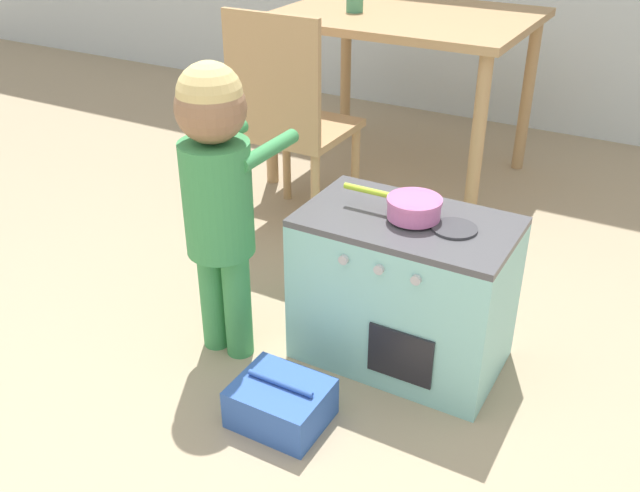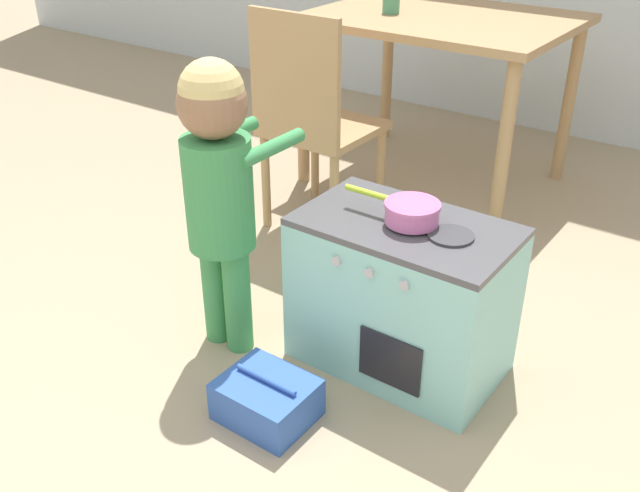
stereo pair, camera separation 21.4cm
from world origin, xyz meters
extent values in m
cube|color=#8CD1CC|center=(0.14, 1.07, 0.23)|extent=(0.62, 0.37, 0.47)
cube|color=#4C4C51|center=(0.14, 1.07, 0.48)|extent=(0.62, 0.37, 0.02)
cylinder|color=#38383D|center=(0.16, 1.07, 0.49)|extent=(0.13, 0.13, 0.01)
cylinder|color=#38383D|center=(0.28, 1.07, 0.49)|extent=(0.13, 0.13, 0.01)
cube|color=black|center=(0.22, 0.89, 0.15)|extent=(0.20, 0.01, 0.16)
cylinder|color=#B2B2B7|center=(0.03, 0.88, 0.42)|extent=(0.03, 0.01, 0.03)
cylinder|color=#B2B2B7|center=(0.14, 0.88, 0.42)|extent=(0.03, 0.01, 0.03)
cylinder|color=#B2B2B7|center=(0.25, 0.88, 0.42)|extent=(0.03, 0.01, 0.03)
cylinder|color=pink|center=(0.16, 1.07, 0.52)|extent=(0.15, 0.15, 0.06)
cylinder|color=pink|center=(0.16, 1.07, 0.55)|extent=(0.16, 0.16, 0.01)
cylinder|color=#B7DB33|center=(0.01, 1.07, 0.54)|extent=(0.15, 0.02, 0.02)
cylinder|color=#3D9351|center=(-0.40, 0.84, 0.18)|extent=(0.09, 0.09, 0.36)
cylinder|color=#3D9351|center=(-0.31, 0.84, 0.18)|extent=(0.09, 0.09, 0.36)
cylinder|color=#3D9351|center=(-0.36, 0.84, 0.53)|extent=(0.20, 0.20, 0.34)
sphere|color=#936B4C|center=(-0.36, 0.84, 0.80)|extent=(0.20, 0.20, 0.20)
sphere|color=#DBC17A|center=(-0.36, 0.84, 0.84)|extent=(0.18, 0.18, 0.18)
cylinder|color=#3D9351|center=(-0.45, 0.97, 0.65)|extent=(0.04, 0.27, 0.04)
cylinder|color=#3D9351|center=(-0.26, 0.97, 0.65)|extent=(0.04, 0.27, 0.04)
cube|color=#335BB2|center=(-0.03, 0.64, 0.06)|extent=(0.25, 0.21, 0.12)
cylinder|color=#335BB2|center=(-0.03, 0.64, 0.13)|extent=(0.20, 0.02, 0.02)
cube|color=tan|center=(-0.45, 2.39, 0.76)|extent=(1.10, 0.87, 0.03)
cylinder|color=tan|center=(-0.94, 2.02, 0.37)|extent=(0.06, 0.06, 0.74)
cylinder|color=tan|center=(0.04, 2.02, 0.37)|extent=(0.06, 0.06, 0.74)
cylinder|color=tan|center=(-0.94, 2.77, 0.37)|extent=(0.06, 0.06, 0.74)
cylinder|color=tan|center=(0.04, 2.77, 0.37)|extent=(0.06, 0.06, 0.74)
cube|color=tan|center=(-0.61, 1.72, 0.42)|extent=(0.40, 0.40, 0.03)
cube|color=tan|center=(-0.61, 1.53, 0.67)|extent=(0.40, 0.02, 0.47)
cylinder|color=tan|center=(-0.78, 1.55, 0.20)|extent=(0.04, 0.04, 0.41)
cylinder|color=tan|center=(-0.44, 1.55, 0.20)|extent=(0.04, 0.04, 0.41)
cylinder|color=tan|center=(-0.78, 1.89, 0.20)|extent=(0.04, 0.04, 0.41)
cylinder|color=tan|center=(-0.44, 1.89, 0.20)|extent=(0.04, 0.04, 0.41)
cylinder|color=#478E66|center=(-0.66, 2.29, 0.82)|extent=(0.08, 0.08, 0.09)
camera|label=1|loc=(0.81, -0.63, 1.41)|focal=40.00mm
camera|label=2|loc=(0.99, -0.52, 1.41)|focal=40.00mm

